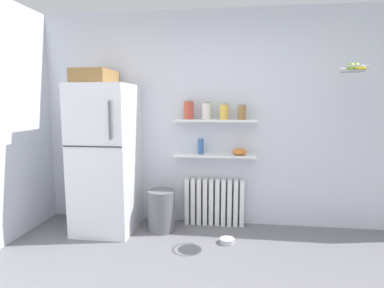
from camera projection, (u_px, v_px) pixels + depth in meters
back_wall at (219, 120)px, 3.80m from camera, size 7.04×0.10×2.60m
refrigerator at (106, 155)px, 3.62m from camera, size 0.66×0.75×1.88m
radiator at (214, 202)px, 3.81m from camera, size 0.73×0.12×0.57m
wall_shelf_lower at (215, 155)px, 3.71m from camera, size 0.98×0.22×0.02m
wall_shelf_upper at (215, 120)px, 3.65m from camera, size 0.98×0.22×0.02m
storage_jar_0 at (189, 110)px, 3.67m from camera, size 0.11×0.11×0.23m
storage_jar_1 at (206, 111)px, 3.65m from camera, size 0.11×0.11×0.21m
storage_jar_2 at (224, 111)px, 3.62m from camera, size 0.10×0.10×0.19m
storage_jar_3 at (242, 112)px, 3.60m from camera, size 0.09×0.09×0.18m
vase at (201, 146)px, 3.71m from camera, size 0.07×0.07×0.19m
shelf_bowl at (240, 152)px, 3.66m from camera, size 0.17×0.17×0.08m
trash_bin at (161, 211)px, 3.64m from camera, size 0.32×0.32×0.48m
pet_food_bowl at (227, 241)px, 3.33m from camera, size 0.16×0.16×0.05m
hanging_fruit_basket at (353, 68)px, 3.05m from camera, size 0.29×0.29×0.09m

